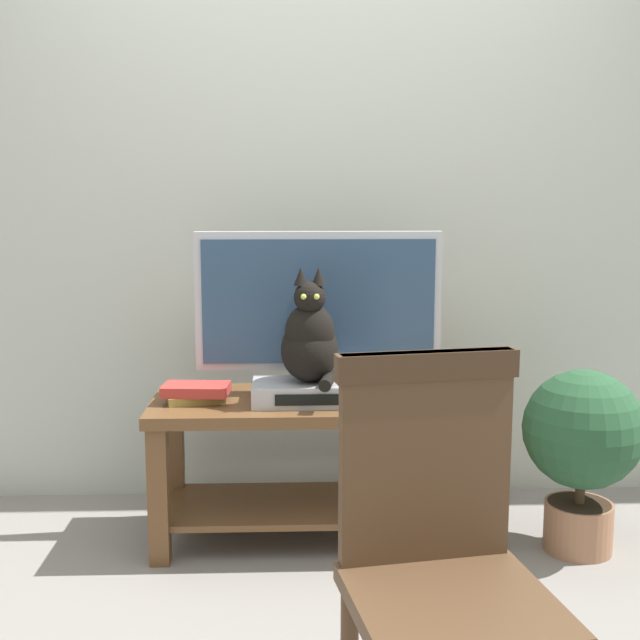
{
  "coord_description": "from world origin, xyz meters",
  "views": [
    {
      "loc": [
        -0.11,
        -2.36,
        1.31
      ],
      "look_at": [
        -0.01,
        0.54,
        0.85
      ],
      "focal_mm": 45.73,
      "sensor_mm": 36.0,
      "label": 1
    }
  ],
  "objects_px": {
    "tv_stand": "(320,442)",
    "media_box": "(310,392)",
    "tv": "(318,308)",
    "book_stack": "(196,393)",
    "cat": "(310,340)",
    "potted_plant": "(582,442)",
    "wooden_chair": "(440,552)"
  },
  "relations": [
    {
      "from": "tv_stand",
      "to": "media_box",
      "type": "height_order",
      "value": "media_box"
    },
    {
      "from": "wooden_chair",
      "to": "cat",
      "type": "bearing_deg",
      "value": 100.38
    },
    {
      "from": "tv_stand",
      "to": "media_box",
      "type": "distance_m",
      "value": 0.22
    },
    {
      "from": "wooden_chair",
      "to": "potted_plant",
      "type": "relative_size",
      "value": 1.44
    },
    {
      "from": "tv_stand",
      "to": "book_stack",
      "type": "bearing_deg",
      "value": -175.76
    },
    {
      "from": "tv",
      "to": "media_box",
      "type": "relative_size",
      "value": 2.23
    },
    {
      "from": "tv_stand",
      "to": "tv",
      "type": "height_order",
      "value": "tv"
    },
    {
      "from": "media_box",
      "to": "wooden_chair",
      "type": "bearing_deg",
      "value": -79.67
    },
    {
      "from": "wooden_chair",
      "to": "potted_plant",
      "type": "bearing_deg",
      "value": 58.45
    },
    {
      "from": "wooden_chair",
      "to": "book_stack",
      "type": "height_order",
      "value": "wooden_chair"
    },
    {
      "from": "tv_stand",
      "to": "cat",
      "type": "relative_size",
      "value": 2.97
    },
    {
      "from": "cat",
      "to": "book_stack",
      "type": "xyz_separation_m",
      "value": [
        -0.42,
        0.03,
        -0.2
      ]
    },
    {
      "from": "tv",
      "to": "media_box",
      "type": "distance_m",
      "value": 0.33
    },
    {
      "from": "cat",
      "to": "wooden_chair",
      "type": "relative_size",
      "value": 0.43
    },
    {
      "from": "cat",
      "to": "tv",
      "type": "bearing_deg",
      "value": 78.0
    },
    {
      "from": "book_stack",
      "to": "potted_plant",
      "type": "relative_size",
      "value": 0.37
    },
    {
      "from": "cat",
      "to": "book_stack",
      "type": "relative_size",
      "value": 1.69
    },
    {
      "from": "tv",
      "to": "media_box",
      "type": "height_order",
      "value": "tv"
    },
    {
      "from": "tv_stand",
      "to": "cat",
      "type": "distance_m",
      "value": 0.41
    },
    {
      "from": "wooden_chair",
      "to": "potted_plant",
      "type": "distance_m",
      "value": 1.43
    },
    {
      "from": "media_box",
      "to": "potted_plant",
      "type": "relative_size",
      "value": 0.62
    },
    {
      "from": "tv_stand",
      "to": "tv",
      "type": "relative_size",
      "value": 1.34
    },
    {
      "from": "tv_stand",
      "to": "wooden_chair",
      "type": "relative_size",
      "value": 1.28
    },
    {
      "from": "tv_stand",
      "to": "book_stack",
      "type": "distance_m",
      "value": 0.5
    },
    {
      "from": "cat",
      "to": "potted_plant",
      "type": "bearing_deg",
      "value": -4.91
    },
    {
      "from": "cat",
      "to": "potted_plant",
      "type": "relative_size",
      "value": 0.62
    },
    {
      "from": "tv_stand",
      "to": "cat",
      "type": "height_order",
      "value": "cat"
    },
    {
      "from": "tv",
      "to": "potted_plant",
      "type": "xyz_separation_m",
      "value": [
        0.95,
        -0.26,
        -0.46
      ]
    },
    {
      "from": "media_box",
      "to": "book_stack",
      "type": "height_order",
      "value": "media_box"
    },
    {
      "from": "tv",
      "to": "potted_plant",
      "type": "distance_m",
      "value": 1.08
    },
    {
      "from": "media_box",
      "to": "cat",
      "type": "distance_m",
      "value": 0.2
    },
    {
      "from": "tv_stand",
      "to": "book_stack",
      "type": "height_order",
      "value": "book_stack"
    }
  ]
}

